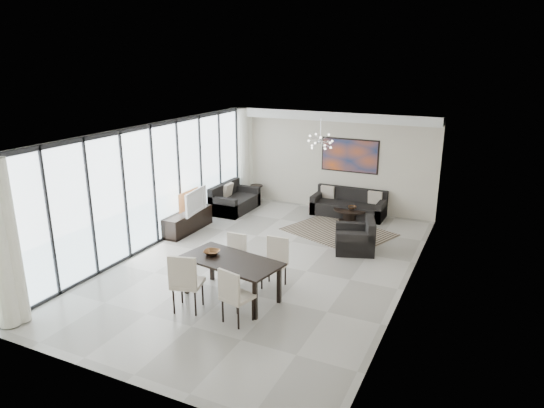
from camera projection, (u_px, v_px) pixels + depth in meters
The scene contains 20 objects.
room_shell at pixel (286, 203), 10.07m from camera, with size 6.00×9.00×2.90m.
window_wall at pixel (157, 185), 11.42m from camera, with size 0.37×8.95×2.90m.
soffit at pixel (333, 116), 13.59m from camera, with size 5.98×0.40×0.26m, color white.
painting at pixel (350, 156), 13.86m from camera, with size 1.68×0.04×0.98m, color #CB521C.
chandelier at pixel (320, 141), 12.04m from camera, with size 0.66×0.66×0.71m.
rug at pixel (339, 232), 12.58m from camera, with size 2.49×1.92×0.01m, color black.
coffee_table at pixel (350, 213), 13.48m from camera, with size 0.93×0.93×0.33m.
bowl_coffee at pixel (352, 208), 13.40m from camera, with size 0.24×0.24×0.08m, color brown.
sofa_main at pixel (349, 207), 13.86m from camera, with size 2.06×0.84×0.75m.
loveseat at pixel (234, 202), 14.28m from camera, with size 0.89×1.59×0.79m.
armchair at pixel (356, 240), 11.32m from camera, with size 1.13×1.16×0.78m.
side_table at pixel (257, 191), 15.13m from camera, with size 0.39×0.39×0.53m.
tv_console at pixel (188, 221), 12.61m from camera, with size 0.47×1.66×0.52m, color black.
television at pixel (192, 201), 12.40m from camera, with size 1.06×0.14×0.61m, color gray.
dining_table at pixel (231, 264), 8.98m from camera, with size 2.00×1.25×0.78m.
dining_chair_sw at pixel (185, 279), 8.47m from camera, with size 0.62×0.62×1.11m.
dining_chair_se at pixel (233, 293), 8.12m from camera, with size 0.56×0.56×1.00m.
dining_chair_nw at pixel (235, 253), 9.87m from camera, with size 0.44×0.44×0.93m.
dining_chair_ne at pixel (276, 259), 9.53m from camera, with size 0.47×0.47×0.98m.
bowl_dining at pixel (212, 252), 9.19m from camera, with size 0.30×0.30×0.07m, color brown.
Camera 1 is at (4.32, -8.83, 4.39)m, focal length 32.00 mm.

